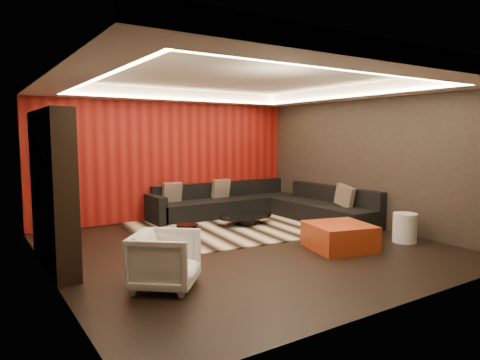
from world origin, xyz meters
TOP-DOWN VIEW (x-y plane):
  - floor at (0.00, 0.00)m, footprint 6.00×6.00m
  - ceiling at (0.00, 0.00)m, footprint 6.00×6.00m
  - wall_back at (0.00, 3.01)m, footprint 6.00×0.02m
  - wall_left at (-3.01, 0.00)m, footprint 0.02×6.00m
  - wall_right at (3.01, 0.00)m, footprint 0.02×6.00m
  - red_feature_wall at (0.00, 2.97)m, footprint 5.98×0.05m
  - soffit_back at (0.00, 2.70)m, footprint 6.00×0.60m
  - soffit_front at (0.00, -2.70)m, footprint 6.00×0.60m
  - soffit_left at (-2.70, 0.00)m, footprint 0.60×4.80m
  - soffit_right at (2.70, 0.00)m, footprint 0.60×4.80m
  - cove_back at (0.00, 2.36)m, footprint 4.80×0.08m
  - cove_front at (0.00, -2.36)m, footprint 4.80×0.08m
  - cove_left at (-2.36, 0.00)m, footprint 0.08×4.80m
  - cove_right at (2.36, 0.00)m, footprint 0.08×4.80m
  - tv_surround at (-2.85, 0.60)m, footprint 0.30×2.00m
  - tv_screen at (-2.69, 0.60)m, footprint 0.04×1.30m
  - tv_shelf at (-2.69, 0.60)m, footprint 0.04×1.60m
  - rug at (0.66, 1.35)m, footprint 4.25×3.35m
  - coffee_table at (0.98, 1.42)m, footprint 1.25×1.25m
  - drum_stool at (-0.91, 0.30)m, footprint 0.45×0.45m
  - striped_pouf at (-0.92, 0.75)m, footprint 0.76×0.76m
  - white_side_table at (2.50, -1.28)m, footprint 0.44×0.44m
  - orange_ottoman at (1.21, -0.97)m, footprint 1.14×1.14m
  - armchair at (-1.89, -1.10)m, footprint 1.06×1.06m
  - sectional_sofa at (1.73, 1.86)m, footprint 3.65×3.50m
  - throw_pillows at (1.22, 1.89)m, footprint 2.99×2.81m

SIDE VIEW (x-z plane):
  - floor at x=0.00m, z-range -0.02..0.00m
  - rug at x=0.66m, z-range 0.00..0.02m
  - coffee_table at x=0.98m, z-range 0.02..0.23m
  - striped_pouf at x=-0.92m, z-range 0.02..0.34m
  - orange_ottoman at x=1.21m, z-range 0.00..0.42m
  - drum_stool at x=-0.91m, z-range 0.02..0.43m
  - white_side_table at x=2.50m, z-range 0.00..0.51m
  - sectional_sofa at x=1.73m, z-range -0.11..0.64m
  - armchair at x=-1.89m, z-range 0.00..0.70m
  - throw_pillows at x=1.22m, z-range 0.37..0.87m
  - tv_shelf at x=-2.69m, z-range 0.68..0.72m
  - tv_surround at x=-2.85m, z-range 0.00..2.20m
  - wall_back at x=0.00m, z-range 0.00..2.80m
  - wall_left at x=-3.01m, z-range 0.00..2.80m
  - wall_right at x=3.01m, z-range 0.00..2.80m
  - red_feature_wall at x=0.00m, z-range 0.01..2.79m
  - tv_screen at x=-2.69m, z-range 1.05..1.85m
  - cove_back at x=0.00m, z-range 2.58..2.62m
  - cove_front at x=0.00m, z-range 2.58..2.62m
  - cove_left at x=-2.36m, z-range 2.58..2.62m
  - cove_right at x=2.36m, z-range 2.58..2.62m
  - soffit_back at x=0.00m, z-range 2.58..2.80m
  - soffit_front at x=0.00m, z-range 2.58..2.80m
  - soffit_left at x=-2.70m, z-range 2.58..2.80m
  - soffit_right at x=2.70m, z-range 2.58..2.80m
  - ceiling at x=0.00m, z-range 2.80..2.82m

